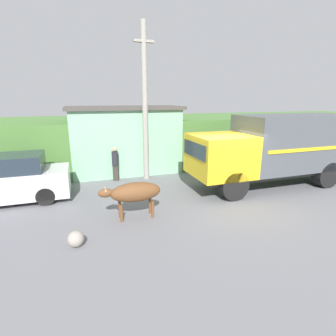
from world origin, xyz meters
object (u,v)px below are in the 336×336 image
cargo_truck (278,147)px  brown_cow (134,193)px  roadside_rock (76,239)px  utility_pole (145,102)px  pedestrian_on_hill (115,162)px  parked_suv (7,180)px

cargo_truck → brown_cow: (-6.60, -1.26, -0.86)m
roadside_rock → utility_pole: bearing=58.6°
utility_pole → roadside_rock: utility_pole is taller
brown_cow → utility_pole: utility_pole is taller
pedestrian_on_hill → brown_cow: bearing=108.3°
pedestrian_on_hill → roadside_rock: pedestrian_on_hill is taller
brown_cow → roadside_rock: (-1.82, -1.21, -0.65)m
parked_suv → utility_pole: utility_pole is taller
pedestrian_on_hill → roadside_rock: size_ratio=3.75×
brown_cow → utility_pole: size_ratio=0.28×
brown_cow → roadside_rock: bearing=-138.7°
cargo_truck → utility_pole: (-5.18, 2.84, 1.86)m
cargo_truck → roadside_rock: (-8.41, -2.46, -1.51)m
cargo_truck → parked_suv: (-10.77, 1.58, -0.87)m
brown_cow → parked_suv: (-4.17, 2.84, -0.01)m
utility_pole → roadside_rock: 7.07m
cargo_truck → roadside_rock: bearing=-163.7°
brown_cow → pedestrian_on_hill: (-0.03, 4.24, 0.03)m
cargo_truck → parked_suv: 10.92m
utility_pole → roadside_rock: bearing=-121.4°
parked_suv → utility_pole: (5.59, 1.26, 2.73)m
brown_cow → pedestrian_on_hill: 4.24m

